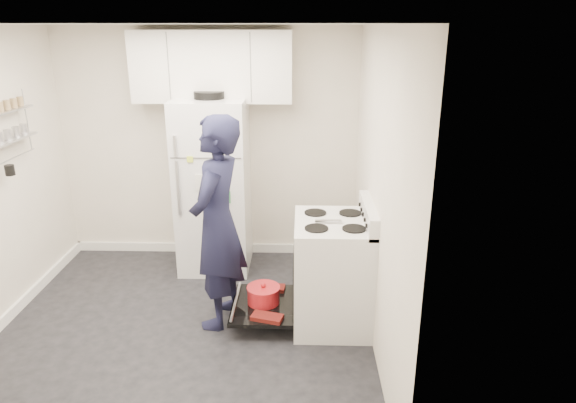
{
  "coord_description": "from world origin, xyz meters",
  "views": [
    {
      "loc": [
        1.0,
        -3.84,
        2.49
      ],
      "look_at": [
        0.89,
        0.35,
        1.05
      ],
      "focal_mm": 32.0,
      "sensor_mm": 36.0,
      "label": 1
    }
  ],
  "objects_px": {
    "open_oven_door": "(264,300)",
    "person": "(217,224)",
    "refrigerator": "(214,185)",
    "electric_range": "(331,273)"
  },
  "relations": [
    {
      "from": "open_oven_door",
      "to": "person",
      "type": "distance_m",
      "value": 0.82
    },
    {
      "from": "refrigerator",
      "to": "person",
      "type": "bearing_deg",
      "value": -78.99
    },
    {
      "from": "open_oven_door",
      "to": "person",
      "type": "height_order",
      "value": "person"
    },
    {
      "from": "refrigerator",
      "to": "person",
      "type": "height_order",
      "value": "refrigerator"
    },
    {
      "from": "electric_range",
      "to": "open_oven_door",
      "type": "bearing_deg",
      "value": 179.25
    },
    {
      "from": "electric_range",
      "to": "person",
      "type": "relative_size",
      "value": 0.6
    },
    {
      "from": "open_oven_door",
      "to": "refrigerator",
      "type": "bearing_deg",
      "value": 118.43
    },
    {
      "from": "refrigerator",
      "to": "open_oven_door",
      "type": "bearing_deg",
      "value": -61.57
    },
    {
      "from": "electric_range",
      "to": "refrigerator",
      "type": "height_order",
      "value": "refrigerator"
    },
    {
      "from": "electric_range",
      "to": "refrigerator",
      "type": "relative_size",
      "value": 0.59
    }
  ]
}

